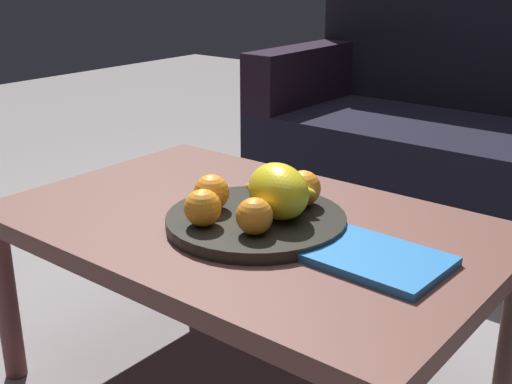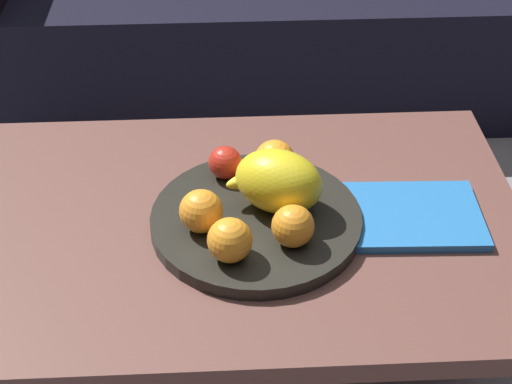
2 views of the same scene
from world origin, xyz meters
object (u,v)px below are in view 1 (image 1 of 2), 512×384
(couch, at_px, (502,154))
(banana_bunch, at_px, (280,196))
(orange_front, at_px, (212,192))
(orange_left, at_px, (303,188))
(orange_right, at_px, (203,208))
(magazine, at_px, (375,258))
(apple_front, at_px, (271,182))
(fruit_bowl, at_px, (256,221))
(orange_back, at_px, (254,216))
(coffee_table, at_px, (247,239))
(melon_large_front, at_px, (278,191))

(couch, height_order, banana_bunch, couch)
(orange_front, relative_size, orange_left, 0.99)
(orange_front, relative_size, orange_right, 1.01)
(couch, bearing_deg, magazine, -80.85)
(couch, distance_m, orange_front, 1.34)
(apple_front, bearing_deg, orange_front, -106.22)
(orange_front, height_order, orange_right, same)
(fruit_bowl, bearing_deg, banana_bunch, 78.12)
(apple_front, distance_m, banana_bunch, 0.08)
(orange_right, distance_m, orange_back, 0.11)
(orange_right, height_order, orange_back, orange_right)
(orange_left, bearing_deg, orange_back, -84.72)
(coffee_table, relative_size, couch, 0.61)
(orange_left, relative_size, orange_right, 1.02)
(orange_front, xyz_separation_m, apple_front, (0.04, 0.15, -0.01))
(banana_bunch, bearing_deg, apple_front, 140.48)
(orange_front, distance_m, banana_bunch, 0.14)
(orange_front, bearing_deg, banana_bunch, 41.33)
(couch, bearing_deg, orange_front, -96.80)
(coffee_table, xyz_separation_m, orange_right, (-0.01, -0.13, 0.11))
(melon_large_front, bearing_deg, fruit_bowl, -151.63)
(orange_back, bearing_deg, melon_large_front, 99.72)
(coffee_table, height_order, orange_front, orange_front)
(fruit_bowl, distance_m, orange_front, 0.11)
(orange_right, bearing_deg, orange_left, 67.96)
(fruit_bowl, relative_size, orange_front, 4.95)
(orange_right, distance_m, banana_bunch, 0.18)
(orange_left, xyz_separation_m, magazine, (0.23, -0.10, -0.05))
(orange_front, height_order, banana_bunch, orange_front)
(banana_bunch, xyz_separation_m, magazine, (0.26, -0.06, -0.04))
(orange_left, bearing_deg, couch, 88.79)
(couch, xyz_separation_m, magazine, (0.21, -1.28, 0.14))
(orange_left, relative_size, apple_front, 1.22)
(orange_right, distance_m, apple_front, 0.22)
(fruit_bowl, bearing_deg, coffee_table, 152.57)
(fruit_bowl, bearing_deg, orange_back, -53.02)
(orange_back, bearing_deg, couch, 89.67)
(fruit_bowl, distance_m, banana_bunch, 0.07)
(banana_bunch, bearing_deg, orange_back, -72.63)
(coffee_table, relative_size, magazine, 4.15)
(couch, xyz_separation_m, orange_left, (-0.02, -1.18, 0.19))
(couch, relative_size, fruit_bowl, 4.64)
(couch, height_order, orange_front, couch)
(orange_front, bearing_deg, orange_right, -58.68)
(fruit_bowl, xyz_separation_m, magazine, (0.27, 0.00, -0.00))
(orange_front, bearing_deg, orange_left, 46.34)
(apple_front, bearing_deg, fruit_bowl, -66.38)
(magazine, bearing_deg, fruit_bowl, -177.20)
(orange_back, height_order, apple_front, orange_back)
(fruit_bowl, distance_m, magazine, 0.27)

